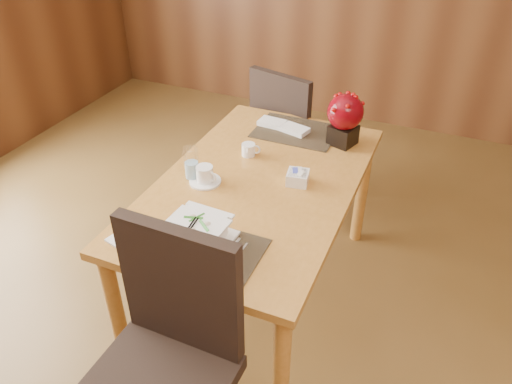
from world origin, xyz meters
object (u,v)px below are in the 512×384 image
at_px(water_glass, 191,163).
at_px(creamer_jug, 248,150).
at_px(bread_plate, 130,238).
at_px(near_chair, 166,351).
at_px(coffee_cup, 205,176).
at_px(far_chair, 289,131).
at_px(berry_decor, 345,117).
at_px(sugar_caddy, 298,178).
at_px(dining_table, 258,197).
at_px(soup_setting, 197,234).

distance_m(water_glass, creamer_jug, 0.35).
distance_m(bread_plate, near_chair, 0.50).
distance_m(coffee_cup, bread_plate, 0.50).
bearing_deg(far_chair, berry_decor, 153.12).
distance_m(coffee_cup, sugar_caddy, 0.44).
distance_m(creamer_jug, far_chair, 0.75).
bearing_deg(dining_table, bread_plate, -117.31).
bearing_deg(bread_plate, berry_decor, 62.44).
relative_size(berry_decor, near_chair, 0.27).
xyz_separation_m(coffee_cup, water_glass, (-0.07, 0.01, 0.05)).
bearing_deg(berry_decor, water_glass, -132.94).
bearing_deg(berry_decor, bread_plate, -117.56).
relative_size(creamer_jug, sugar_caddy, 0.91).
height_order(water_glass, near_chair, near_chair).
bearing_deg(dining_table, soup_setting, -94.93).
relative_size(sugar_caddy, near_chair, 0.09).
bearing_deg(water_glass, berry_decor, 47.06).
bearing_deg(sugar_caddy, bread_plate, -126.60).
bearing_deg(far_chair, soup_setting, 109.99).
relative_size(soup_setting, bread_plate, 1.84).
bearing_deg(dining_table, coffee_cup, -154.62).
bearing_deg(soup_setting, coffee_cup, 117.35).
distance_m(soup_setting, near_chair, 0.46).
height_order(coffee_cup, near_chair, near_chair).
xyz_separation_m(berry_decor, near_chair, (-0.24, -1.44, -0.32)).
distance_m(soup_setting, water_glass, 0.49).
bearing_deg(far_chair, coffee_cup, 101.63).
xyz_separation_m(soup_setting, far_chair, (-0.12, 1.43, -0.25)).
height_order(dining_table, water_glass, water_glass).
height_order(water_glass, bread_plate, water_glass).
relative_size(soup_setting, coffee_cup, 1.77).
bearing_deg(coffee_cup, creamer_jug, 74.49).
bearing_deg(berry_decor, coffee_cup, -128.69).
distance_m(sugar_caddy, near_chair, 1.01).
distance_m(coffee_cup, creamer_jug, 0.33).
bearing_deg(water_glass, bread_plate, -91.10).
height_order(soup_setting, berry_decor, berry_decor).
bearing_deg(creamer_jug, near_chair, -99.45).
xyz_separation_m(creamer_jug, bread_plate, (-0.17, -0.81, -0.03)).
bearing_deg(water_glass, sugar_caddy, 18.15).
distance_m(creamer_jug, near_chair, 1.16).
xyz_separation_m(bread_plate, near_chair, (0.35, -0.32, -0.16)).
height_order(bread_plate, far_chair, far_chair).
relative_size(dining_table, berry_decor, 5.32).
height_order(soup_setting, bread_plate, soup_setting).
xyz_separation_m(coffee_cup, bread_plate, (-0.08, -0.49, -0.03)).
bearing_deg(near_chair, dining_table, 93.49).
xyz_separation_m(dining_table, far_chair, (-0.16, 0.91, -0.11)).
bearing_deg(sugar_caddy, water_glass, -161.85).
bearing_deg(near_chair, sugar_caddy, 82.92).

